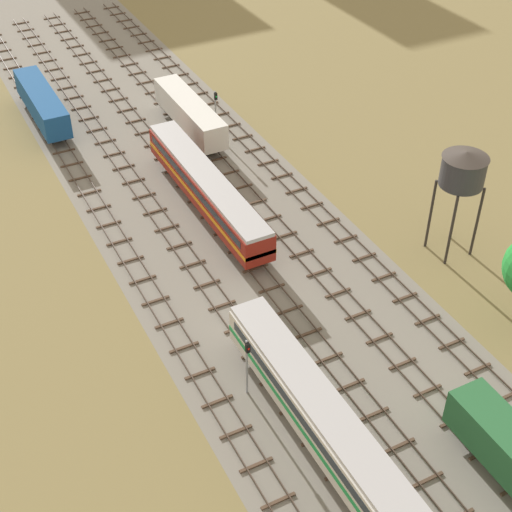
{
  "coord_description": "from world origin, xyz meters",
  "views": [
    {
      "loc": [
        -22.73,
        8.22,
        40.69
      ],
      "look_at": [
        0.0,
        52.38,
        1.5
      ],
      "focal_mm": 52.35,
      "sensor_mm": 36.0,
      "label": 1
    }
  ],
  "objects_px": {
    "passenger_coach_centre_left_mid": "(207,187)",
    "water_tower": "(463,170)",
    "passenger_coach_left_near": "(323,420)",
    "freight_boxcar_centre_midfar": "(190,113)",
    "signal_post_near": "(216,108)",
    "signal_post_mid": "(247,361)",
    "freight_boxcar_far_left_far": "(42,103)"
  },
  "relations": [
    {
      "from": "passenger_coach_centre_left_mid",
      "to": "water_tower",
      "type": "distance_m",
      "value": 23.25
    },
    {
      "from": "passenger_coach_centre_left_mid",
      "to": "water_tower",
      "type": "relative_size",
      "value": 2.19
    },
    {
      "from": "water_tower",
      "to": "passenger_coach_left_near",
      "type": "bearing_deg",
      "value": -148.1
    },
    {
      "from": "freight_boxcar_centre_midfar",
      "to": "signal_post_near",
      "type": "distance_m",
      "value": 3.1
    },
    {
      "from": "water_tower",
      "to": "signal_post_mid",
      "type": "height_order",
      "value": "water_tower"
    },
    {
      "from": "freight_boxcar_centre_midfar",
      "to": "freight_boxcar_far_left_far",
      "type": "xyz_separation_m",
      "value": [
        -13.8,
        9.81,
        0.0
      ]
    },
    {
      "from": "passenger_coach_centre_left_mid",
      "to": "signal_post_near",
      "type": "xyz_separation_m",
      "value": [
        6.9,
        12.83,
        0.74
      ]
    },
    {
      "from": "passenger_coach_left_near",
      "to": "water_tower",
      "type": "distance_m",
      "value": 25.4
    },
    {
      "from": "freight_boxcar_far_left_far",
      "to": "signal_post_mid",
      "type": "height_order",
      "value": "signal_post_mid"
    },
    {
      "from": "freight_boxcar_far_left_far",
      "to": "water_tower",
      "type": "bearing_deg",
      "value": -57.35
    },
    {
      "from": "signal_post_mid",
      "to": "freight_boxcar_far_left_far",
      "type": "bearing_deg",
      "value": 92.81
    },
    {
      "from": "freight_boxcar_centre_midfar",
      "to": "water_tower",
      "type": "height_order",
      "value": "water_tower"
    },
    {
      "from": "freight_boxcar_centre_midfar",
      "to": "water_tower",
      "type": "xyz_separation_m",
      "value": [
        11.81,
        -30.16,
        5.87
      ]
    },
    {
      "from": "passenger_coach_left_near",
      "to": "signal_post_mid",
      "type": "bearing_deg",
      "value": 109.86
    },
    {
      "from": "passenger_coach_left_near",
      "to": "freight_boxcar_centre_midfar",
      "type": "distance_m",
      "value": 44.21
    },
    {
      "from": "signal_post_near",
      "to": "passenger_coach_left_near",
      "type": "bearing_deg",
      "value": -105.53
    },
    {
      "from": "freight_boxcar_far_left_far",
      "to": "signal_post_mid",
      "type": "bearing_deg",
      "value": -87.19
    },
    {
      "from": "freight_boxcar_centre_midfar",
      "to": "signal_post_mid",
      "type": "distance_m",
      "value": 38.63
    },
    {
      "from": "passenger_coach_centre_left_mid",
      "to": "freight_boxcar_far_left_far",
      "type": "distance_m",
      "value": 26.18
    },
    {
      "from": "signal_post_near",
      "to": "signal_post_mid",
      "type": "xyz_separation_m",
      "value": [
        -13.8,
        -34.99,
        -0.08
      ]
    },
    {
      "from": "freight_boxcar_centre_midfar",
      "to": "signal_post_near",
      "type": "xyz_separation_m",
      "value": [
        2.29,
        -1.88,
        0.91
      ]
    },
    {
      "from": "passenger_coach_left_near",
      "to": "signal_post_near",
      "type": "height_order",
      "value": "signal_post_near"
    },
    {
      "from": "passenger_coach_left_near",
      "to": "passenger_coach_centre_left_mid",
      "type": "xyz_separation_m",
      "value": [
        4.6,
        28.52,
        0.0
      ]
    },
    {
      "from": "signal_post_near",
      "to": "freight_boxcar_centre_midfar",
      "type": "bearing_deg",
      "value": 140.61
    },
    {
      "from": "passenger_coach_left_near",
      "to": "water_tower",
      "type": "relative_size",
      "value": 2.19
    },
    {
      "from": "passenger_coach_left_near",
      "to": "freight_boxcar_centre_midfar",
      "type": "relative_size",
      "value": 1.57
    },
    {
      "from": "freight_boxcar_centre_midfar",
      "to": "passenger_coach_left_near",
      "type": "bearing_deg",
      "value": -102.02
    },
    {
      "from": "signal_post_mid",
      "to": "passenger_coach_left_near",
      "type": "bearing_deg",
      "value": -70.14
    },
    {
      "from": "water_tower",
      "to": "signal_post_near",
      "type": "height_order",
      "value": "water_tower"
    },
    {
      "from": "passenger_coach_left_near",
      "to": "passenger_coach_centre_left_mid",
      "type": "bearing_deg",
      "value": 80.84
    },
    {
      "from": "water_tower",
      "to": "signal_post_mid",
      "type": "bearing_deg",
      "value": -163.94
    },
    {
      "from": "passenger_coach_centre_left_mid",
      "to": "passenger_coach_left_near",
      "type": "bearing_deg",
      "value": -99.16
    }
  ]
}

